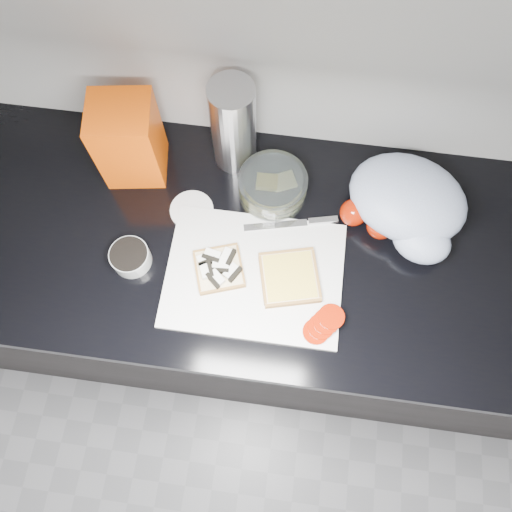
{
  "coord_description": "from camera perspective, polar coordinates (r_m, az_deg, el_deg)",
  "views": [
    {
      "loc": [
        0.04,
        0.75,
        1.98
      ],
      "look_at": [
        -0.01,
        1.14,
        0.95
      ],
      "focal_mm": 35.0,
      "sensor_mm": 36.0,
      "label": 1
    }
  ],
  "objects": [
    {
      "name": "whole_tomatoes",
      "position": [
        1.19,
        12.57,
        4.15
      ],
      "size": [
        0.13,
        0.09,
        0.07
      ],
      "rotation": [
        0.0,
        0.0,
        -0.05
      ],
      "color": "#921703",
      "rests_on": "countertop"
    },
    {
      "name": "bread_left",
      "position": [
        1.13,
        -4.3,
        -1.37
      ],
      "size": [
        0.14,
        0.14,
        0.03
      ],
      "rotation": [
        0.0,
        0.0,
        0.33
      ],
      "color": "beige",
      "rests_on": "cutting_board"
    },
    {
      "name": "grocery_bag",
      "position": [
        1.2,
        17.14,
        5.69
      ],
      "size": [
        0.33,
        0.32,
        0.12
      ],
      "rotation": [
        0.0,
        0.0,
        -0.32
      ],
      "color": "#AABCD2",
      "rests_on": "countertop"
    },
    {
      "name": "tub_lid",
      "position": [
        1.22,
        -7.36,
        5.23
      ],
      "size": [
        0.12,
        0.12,
        0.01
      ],
      "primitive_type": "cylinder",
      "rotation": [
        0.0,
        0.0,
        -0.13
      ],
      "color": "silver",
      "rests_on": "countertop"
    },
    {
      "name": "base_cabinet",
      "position": [
        1.62,
        0.64,
        -4.72
      ],
      "size": [
        3.5,
        0.6,
        0.86
      ],
      "primitive_type": "cube",
      "color": "black",
      "rests_on": "ground"
    },
    {
      "name": "bread_bag",
      "position": [
        1.21,
        -14.32,
        12.67
      ],
      "size": [
        0.16,
        0.15,
        0.22
      ],
      "primitive_type": "cube",
      "rotation": [
        0.0,
        0.0,
        0.15
      ],
      "color": "#F13E04",
      "rests_on": "countertop"
    },
    {
      "name": "tomato_slices",
      "position": [
        1.1,
        7.73,
        -7.73
      ],
      "size": [
        0.1,
        0.11,
        0.02
      ],
      "rotation": [
        0.0,
        0.0,
        0.4
      ],
      "color": "#921703",
      "rests_on": "cutting_board"
    },
    {
      "name": "knife",
      "position": [
        1.18,
        5.38,
        3.84
      ],
      "size": [
        0.22,
        0.07,
        0.01
      ],
      "rotation": [
        0.0,
        0.0,
        0.23
      ],
      "color": "#BBBBC0",
      "rests_on": "cutting_board"
    },
    {
      "name": "glass_bowl",
      "position": [
        1.2,
        1.91,
        7.93
      ],
      "size": [
        0.16,
        0.16,
        0.07
      ],
      "rotation": [
        0.0,
        0.0,
        0.04
      ],
      "color": "silver",
      "rests_on": "countertop"
    },
    {
      "name": "seed_tub",
      "position": [
        1.17,
        -14.17,
        -0.09
      ],
      "size": [
        0.09,
        0.09,
        0.05
      ],
      "color": "#A8ADAD",
      "rests_on": "countertop"
    },
    {
      "name": "countertop",
      "position": [
        1.19,
        0.86,
        1.36
      ],
      "size": [
        3.5,
        0.64,
        0.04
      ],
      "primitive_type": "cube",
      "color": "black",
      "rests_on": "base_cabinet"
    },
    {
      "name": "cutting_board",
      "position": [
        1.14,
        -0.2,
        -2.19
      ],
      "size": [
        0.4,
        0.3,
        0.01
      ],
      "primitive_type": "cube",
      "color": "silver",
      "rests_on": "countertop"
    },
    {
      "name": "steel_canister",
      "position": [
        1.18,
        -2.6,
        14.61
      ],
      "size": [
        0.1,
        0.1,
        0.25
      ],
      "primitive_type": "cylinder",
      "color": "silver",
      "rests_on": "countertop"
    },
    {
      "name": "bread_right",
      "position": [
        1.12,
        3.85,
        -2.46
      ],
      "size": [
        0.16,
        0.16,
        0.02
      ],
      "rotation": [
        0.0,
        0.0,
        0.25
      ],
      "color": "beige",
      "rests_on": "cutting_board"
    }
  ]
}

